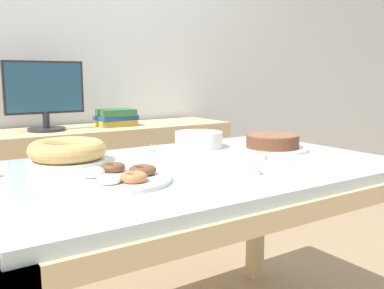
{
  "coord_description": "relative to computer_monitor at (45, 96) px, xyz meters",
  "views": [
    {
      "loc": [
        -0.83,
        -1.24,
        1.09
      ],
      "look_at": [
        0.04,
        0.07,
        0.84
      ],
      "focal_mm": 40.0,
      "sensor_mm": 36.0,
      "label": 1
    }
  ],
  "objects": [
    {
      "name": "tealight_near_cakes",
      "position": [
        0.29,
        -1.37,
        -0.19
      ],
      "size": [
        0.04,
        0.04,
        0.04
      ],
      "color": "silver",
      "rests_on": "dining_table"
    },
    {
      "name": "pastry_platter",
      "position": [
        -0.11,
        -1.22,
        -0.19
      ],
      "size": [
        0.32,
        0.32,
        0.04
      ],
      "color": "white",
      "rests_on": "dining_table"
    },
    {
      "name": "wall_back",
      "position": [
        0.21,
        0.3,
        0.32
      ],
      "size": [
        8.0,
        0.1,
        2.6
      ],
      "primitive_type": "cube",
      "color": "silver",
      "rests_on": "ground"
    },
    {
      "name": "computer_monitor",
      "position": [
        0.0,
        0.0,
        0.0
      ],
      "size": [
        0.42,
        0.2,
        0.38
      ],
      "color": "#262628",
      "rests_on": "sideboard"
    },
    {
      "name": "book_stack",
      "position": [
        0.41,
        0.0,
        -0.14
      ],
      "size": [
        0.24,
        0.19,
        0.1
      ],
      "color": "#B29933",
      "rests_on": "sideboard"
    },
    {
      "name": "sideboard",
      "position": [
        0.21,
        0.0,
        -0.59
      ],
      "size": [
        1.8,
        0.44,
        0.79
      ],
      "color": "#D1B284",
      "rests_on": "ground"
    },
    {
      "name": "cake_golden_bundt",
      "position": [
        -0.15,
        -0.84,
        -0.16
      ],
      "size": [
        0.29,
        0.29,
        0.08
      ],
      "color": "white",
      "rests_on": "dining_table"
    },
    {
      "name": "dining_table",
      "position": [
        0.21,
        -1.13,
        -0.3
      ],
      "size": [
        1.47,
        0.94,
        0.78
      ],
      "color": "silver",
      "rests_on": "ground"
    },
    {
      "name": "plate_stack",
      "position": [
        0.43,
        -0.84,
        -0.17
      ],
      "size": [
        0.21,
        0.21,
        0.07
      ],
      "color": "white",
      "rests_on": "dining_table"
    },
    {
      "name": "tealight_left_edge",
      "position": [
        0.48,
        -1.2,
        -0.19
      ],
      "size": [
        0.04,
        0.04,
        0.04
      ],
      "color": "silver",
      "rests_on": "dining_table"
    },
    {
      "name": "tealight_right_edge",
      "position": [
        0.22,
        -0.81,
        -0.19
      ],
      "size": [
        0.04,
        0.04,
        0.04
      ],
      "color": "silver",
      "rests_on": "dining_table"
    },
    {
      "name": "cake_chocolate_round",
      "position": [
        0.66,
        -1.07,
        -0.17
      ],
      "size": [
        0.3,
        0.3,
        0.07
      ],
      "color": "white",
      "rests_on": "dining_table"
    }
  ]
}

